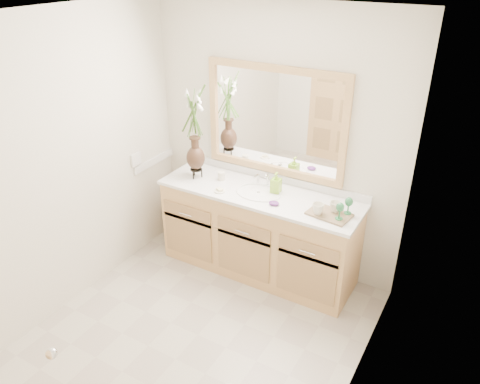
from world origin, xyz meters
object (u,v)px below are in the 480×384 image
Objects in this scene: soap_bottle at (276,183)px; tray at (329,214)px; flower_vase at (194,120)px; tumbler at (221,176)px.

soap_bottle is 0.58m from tray.
tray is (0.55, -0.15, -0.08)m from soap_bottle.
tray is (1.33, -0.05, -0.55)m from flower_vase.
flower_vase is at bearing -164.00° from tumbler.
tumbler is at bearing 16.00° from flower_vase.
flower_vase is 2.46× the size of tray.
tray is at bearing -1.94° from flower_vase.
tumbler is 0.49× the size of soap_bottle.
soap_bottle is (0.54, 0.04, 0.04)m from tumbler.
tray is at bearing -19.76° from soap_bottle.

